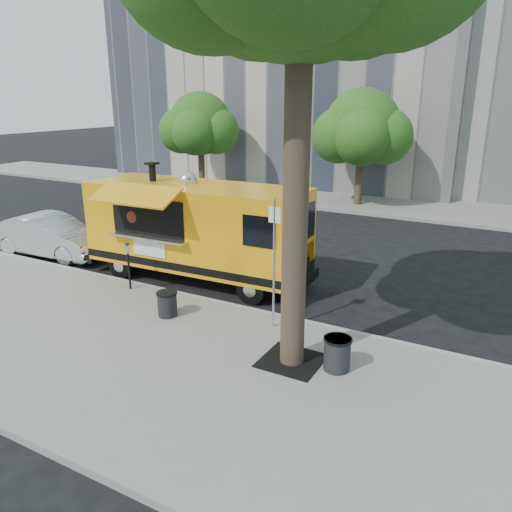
{
  "coord_description": "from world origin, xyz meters",
  "views": [
    {
      "loc": [
        6.27,
        -10.99,
        5.27
      ],
      "look_at": [
        0.24,
        0.0,
        1.22
      ],
      "focal_mm": 35.0,
      "sensor_mm": 36.0,
      "label": 1
    }
  ],
  "objects_px": {
    "trash_bin_right": "(337,353)",
    "trash_bin_left": "(167,303)",
    "far_tree_a": "(200,124)",
    "parking_meter": "(128,260)",
    "sedan": "(51,236)",
    "food_truck": "(196,228)",
    "sign_post": "(274,257)",
    "far_tree_b": "(362,127)"
  },
  "relations": [
    {
      "from": "far_tree_a",
      "to": "food_truck",
      "type": "distance_m",
      "value": 14.42
    },
    {
      "from": "trash_bin_right",
      "to": "sign_post",
      "type": "bearing_deg",
      "value": 150.26
    },
    {
      "from": "trash_bin_left",
      "to": "trash_bin_right",
      "type": "height_order",
      "value": "trash_bin_right"
    },
    {
      "from": "trash_bin_left",
      "to": "sign_post",
      "type": "bearing_deg",
      "value": 15.77
    },
    {
      "from": "trash_bin_right",
      "to": "parking_meter",
      "type": "bearing_deg",
      "value": 168.57
    },
    {
      "from": "sedan",
      "to": "trash_bin_right",
      "type": "relative_size",
      "value": 6.36
    },
    {
      "from": "far_tree_a",
      "to": "sign_post",
      "type": "distance_m",
      "value": 18.14
    },
    {
      "from": "sedan",
      "to": "trash_bin_left",
      "type": "distance_m",
      "value": 7.15
    },
    {
      "from": "parking_meter",
      "to": "food_truck",
      "type": "xyz_separation_m",
      "value": [
        0.97,
        1.84,
        0.6
      ]
    },
    {
      "from": "parking_meter",
      "to": "trash_bin_left",
      "type": "bearing_deg",
      "value": -24.25
    },
    {
      "from": "far_tree_b",
      "to": "sign_post",
      "type": "relative_size",
      "value": 1.83
    },
    {
      "from": "sign_post",
      "to": "trash_bin_left",
      "type": "distance_m",
      "value": 2.96
    },
    {
      "from": "parking_meter",
      "to": "trash_bin_right",
      "type": "distance_m",
      "value": 6.65
    },
    {
      "from": "food_truck",
      "to": "sedan",
      "type": "xyz_separation_m",
      "value": [
        -5.72,
        -0.49,
        -0.88
      ]
    },
    {
      "from": "trash_bin_right",
      "to": "trash_bin_left",
      "type": "bearing_deg",
      "value": 174.87
    },
    {
      "from": "food_truck",
      "to": "trash_bin_left",
      "type": "height_order",
      "value": "food_truck"
    },
    {
      "from": "sign_post",
      "to": "trash_bin_right",
      "type": "xyz_separation_m",
      "value": [
        1.95,
        -1.11,
        -1.34
      ]
    },
    {
      "from": "sedan",
      "to": "far_tree_a",
      "type": "bearing_deg",
      "value": 6.25
    },
    {
      "from": "sign_post",
      "to": "sedan",
      "type": "relative_size",
      "value": 0.7
    },
    {
      "from": "food_truck",
      "to": "sedan",
      "type": "distance_m",
      "value": 5.81
    },
    {
      "from": "sign_post",
      "to": "trash_bin_left",
      "type": "xyz_separation_m",
      "value": [
        -2.52,
        -0.71,
        -1.37
      ]
    },
    {
      "from": "food_truck",
      "to": "trash_bin_right",
      "type": "relative_size",
      "value": 10.3
    },
    {
      "from": "far_tree_b",
      "to": "parking_meter",
      "type": "relative_size",
      "value": 4.12
    },
    {
      "from": "sign_post",
      "to": "sedan",
      "type": "xyz_separation_m",
      "value": [
        -9.3,
        1.55,
        -1.14
      ]
    },
    {
      "from": "far_tree_a",
      "to": "trash_bin_left",
      "type": "xyz_separation_m",
      "value": [
        9.03,
        -14.56,
        -3.3
      ]
    },
    {
      "from": "sign_post",
      "to": "trash_bin_right",
      "type": "relative_size",
      "value": 4.47
    },
    {
      "from": "parking_meter",
      "to": "sedan",
      "type": "bearing_deg",
      "value": 164.13
    },
    {
      "from": "parking_meter",
      "to": "sign_post",
      "type": "bearing_deg",
      "value": -2.52
    },
    {
      "from": "far_tree_a",
      "to": "parking_meter",
      "type": "bearing_deg",
      "value": -62.85
    },
    {
      "from": "far_tree_a",
      "to": "sign_post",
      "type": "bearing_deg",
      "value": -50.17
    },
    {
      "from": "sign_post",
      "to": "parking_meter",
      "type": "distance_m",
      "value": 4.64
    },
    {
      "from": "far_tree_a",
      "to": "parking_meter",
      "type": "height_order",
      "value": "far_tree_a"
    },
    {
      "from": "far_tree_b",
      "to": "sign_post",
      "type": "distance_m",
      "value": 14.61
    },
    {
      "from": "sign_post",
      "to": "trash_bin_left",
      "type": "height_order",
      "value": "sign_post"
    },
    {
      "from": "sign_post",
      "to": "sedan",
      "type": "distance_m",
      "value": 9.5
    },
    {
      "from": "far_tree_a",
      "to": "parking_meter",
      "type": "relative_size",
      "value": 4.01
    },
    {
      "from": "far_tree_a",
      "to": "trash_bin_left",
      "type": "bearing_deg",
      "value": -58.21
    },
    {
      "from": "parking_meter",
      "to": "food_truck",
      "type": "bearing_deg",
      "value": 62.2
    },
    {
      "from": "far_tree_a",
      "to": "trash_bin_left",
      "type": "height_order",
      "value": "far_tree_a"
    },
    {
      "from": "trash_bin_left",
      "to": "parking_meter",
      "type": "bearing_deg",
      "value": 155.75
    },
    {
      "from": "far_tree_b",
      "to": "food_truck",
      "type": "height_order",
      "value": "far_tree_b"
    },
    {
      "from": "parking_meter",
      "to": "trash_bin_right",
      "type": "xyz_separation_m",
      "value": [
        6.5,
        -1.31,
        -0.47
      ]
    }
  ]
}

